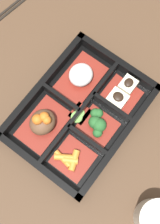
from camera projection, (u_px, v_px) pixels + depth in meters
name	position (u px, v px, depth m)	size (l,w,h in m)	color
ground_plane	(80.00, 115.00, 0.70)	(3.00, 3.00, 0.00)	#4C3523
bento_base	(80.00, 115.00, 0.69)	(0.30, 0.22, 0.01)	black
bento_rim	(81.00, 113.00, 0.68)	(0.30, 0.22, 0.04)	black
bowl_stew	(43.00, 122.00, 0.66)	(0.12, 0.08, 0.06)	maroon
bowl_rice	(81.00, 76.00, 0.69)	(0.12, 0.08, 0.04)	maroon
bowl_carrots	(71.00, 159.00, 0.65)	(0.07, 0.08, 0.02)	maroon
bowl_greens	(98.00, 123.00, 0.67)	(0.07, 0.08, 0.04)	maroon
bowl_tofu	(122.00, 93.00, 0.69)	(0.08, 0.08, 0.04)	maroon
bowl_pickles	(78.00, 116.00, 0.68)	(0.04, 0.04, 0.01)	maroon
tea_cup	(156.00, 219.00, 0.60)	(0.08, 0.08, 0.07)	beige
chopsticks	(16.00, 4.00, 0.77)	(0.24, 0.05, 0.01)	black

